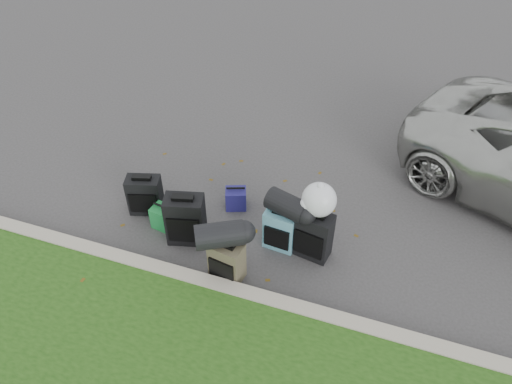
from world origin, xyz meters
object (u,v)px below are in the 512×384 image
(suitcase_large_black_left, at_px, (186,219))
(suitcase_teal, at_px, (280,230))
(tote_navy, at_px, (236,199))
(tote_green, at_px, (164,217))
(suitcase_olive, at_px, (227,261))
(suitcase_large_black_right, at_px, (313,235))
(suitcase_small_black, at_px, (145,195))

(suitcase_large_black_left, xyz_separation_m, suitcase_teal, (1.15, 0.28, -0.06))
(suitcase_teal, distance_m, tote_navy, 0.92)
(suitcase_large_black_left, distance_m, tote_green, 0.43)
(suitcase_teal, bearing_deg, tote_navy, 152.44)
(suitcase_teal, bearing_deg, suitcase_olive, -118.79)
(suitcase_olive, xyz_separation_m, suitcase_large_black_right, (0.86, 0.68, 0.06))
(suitcase_olive, bearing_deg, tote_green, 163.84)
(suitcase_large_black_left, bearing_deg, suitcase_small_black, 142.77)
(suitcase_large_black_right, xyz_separation_m, tote_green, (-1.94, -0.18, -0.17))
(suitcase_teal, distance_m, suitcase_large_black_right, 0.42)
(tote_green, xyz_separation_m, tote_navy, (0.75, 0.66, -0.01))
(suitcase_olive, xyz_separation_m, tote_green, (-1.09, 0.50, -0.11))
(suitcase_teal, bearing_deg, suitcase_large_black_right, 4.50)
(suitcase_small_black, xyz_separation_m, suitcase_teal, (1.89, -0.03, 0.00))
(suitcase_large_black_left, distance_m, suitcase_olive, 0.82)
(suitcase_teal, relative_size, suitcase_large_black_right, 0.86)
(suitcase_small_black, bearing_deg, suitcase_large_black_right, -17.32)
(suitcase_large_black_left, relative_size, suitcase_large_black_right, 1.05)
(suitcase_large_black_left, xyz_separation_m, tote_navy, (0.38, 0.76, -0.19))
(suitcase_large_black_right, xyz_separation_m, tote_navy, (-1.19, 0.48, -0.18))
(tote_green, bearing_deg, suitcase_teal, 16.18)
(suitcase_large_black_left, height_order, suitcase_olive, suitcase_large_black_left)
(suitcase_small_black, bearing_deg, tote_navy, 5.65)
(tote_navy, bearing_deg, suitcase_large_black_left, -136.53)
(suitcase_large_black_left, height_order, suitcase_teal, suitcase_large_black_left)
(suitcase_large_black_right, bearing_deg, tote_green, -165.28)
(suitcase_large_black_left, bearing_deg, suitcase_teal, -1.55)
(suitcase_large_black_right, distance_m, tote_navy, 1.30)
(suitcase_olive, bearing_deg, suitcase_teal, 65.32)
(suitcase_small_black, height_order, suitcase_teal, suitcase_teal)
(suitcase_large_black_right, bearing_deg, suitcase_teal, -170.41)
(suitcase_small_black, relative_size, suitcase_large_black_left, 0.81)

